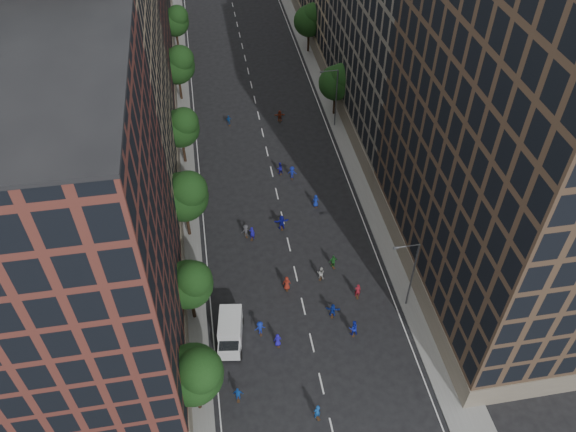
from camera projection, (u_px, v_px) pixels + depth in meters
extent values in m
plane|color=black|center=(267.00, 154.00, 77.23)|extent=(240.00, 240.00, 0.00)
cube|color=slate|center=(178.00, 130.00, 81.08)|extent=(4.00, 105.00, 0.15)
cube|color=slate|center=(340.00, 115.00, 83.98)|extent=(4.00, 105.00, 0.15)
cube|color=#582821|center=(75.00, 247.00, 43.87)|extent=(14.00, 22.00, 30.00)
cube|color=#998464|center=(93.00, 72.00, 59.64)|extent=(14.00, 26.00, 34.00)
cube|color=#582821|center=(112.00, 10.00, 78.14)|extent=(14.00, 20.00, 28.00)
cube|color=#483526|center=(516.00, 138.00, 49.26)|extent=(14.00, 30.00, 36.00)
cube|color=#676055|center=(408.00, 15.00, 71.00)|extent=(14.00, 28.00, 33.00)
cylinder|color=black|center=(198.00, 396.00, 48.79)|extent=(0.36, 0.36, 3.96)
sphere|color=black|center=(193.00, 374.00, 46.31)|extent=(5.20, 5.20, 5.20)
sphere|color=black|center=(199.00, 370.00, 45.12)|extent=(3.90, 3.90, 3.90)
cylinder|color=black|center=(193.00, 306.00, 56.03)|extent=(0.36, 0.36, 3.70)
sphere|color=black|center=(189.00, 284.00, 53.71)|extent=(4.80, 4.80, 4.80)
sphere|color=black|center=(194.00, 279.00, 52.61)|extent=(3.60, 3.60, 3.60)
cylinder|color=black|center=(188.00, 222.00, 64.42)|extent=(0.36, 0.36, 4.22)
sphere|color=black|center=(183.00, 197.00, 61.77)|extent=(5.60, 5.60, 5.60)
sphere|color=black|center=(188.00, 190.00, 60.49)|extent=(4.20, 4.20, 4.20)
cylinder|color=black|center=(184.00, 150.00, 74.54)|extent=(0.36, 0.36, 3.87)
sphere|color=black|center=(180.00, 128.00, 72.11)|extent=(5.00, 5.00, 5.00)
sphere|color=black|center=(184.00, 122.00, 70.97)|extent=(3.75, 3.75, 3.75)
cylinder|color=black|center=(180.00, 88.00, 85.91)|extent=(0.36, 0.36, 4.05)
sphere|color=black|center=(177.00, 66.00, 83.37)|extent=(5.40, 5.40, 5.40)
sphere|color=black|center=(180.00, 59.00, 82.13)|extent=(4.05, 4.05, 4.05)
cylinder|color=black|center=(178.00, 41.00, 97.42)|extent=(0.36, 0.36, 3.78)
sphere|color=black|center=(175.00, 22.00, 95.05)|extent=(4.80, 4.80, 4.80)
sphere|color=black|center=(177.00, 16.00, 93.96)|extent=(3.60, 3.60, 3.60)
cylinder|color=black|center=(334.00, 103.00, 83.00)|extent=(0.36, 0.36, 3.74)
sphere|color=black|center=(336.00, 83.00, 80.66)|extent=(5.00, 5.00, 5.00)
sphere|color=black|center=(341.00, 77.00, 79.52)|extent=(3.75, 3.75, 3.75)
cylinder|color=black|center=(308.00, 41.00, 97.21)|extent=(0.36, 0.36, 3.96)
sphere|color=black|center=(309.00, 21.00, 94.73)|extent=(5.20, 5.20, 5.20)
sphere|color=black|center=(314.00, 15.00, 93.54)|extent=(3.90, 3.90, 3.90)
cylinder|color=#595B60|center=(412.00, 276.00, 55.40)|extent=(0.18, 0.18, 9.00)
cylinder|color=#595B60|center=(407.00, 246.00, 52.16)|extent=(2.40, 0.12, 0.12)
cube|color=#595B60|center=(396.00, 248.00, 52.06)|extent=(0.50, 0.22, 0.15)
cylinder|color=#595B60|center=(336.00, 99.00, 78.98)|extent=(0.18, 0.18, 9.00)
cylinder|color=#595B60|center=(329.00, 71.00, 75.73)|extent=(2.40, 0.12, 0.12)
cube|color=#595B60|center=(321.00, 72.00, 75.63)|extent=(0.50, 0.22, 0.15)
cube|color=silver|center=(230.00, 327.00, 54.65)|extent=(2.70, 4.00, 2.27)
cube|color=silver|center=(229.00, 349.00, 53.29)|extent=(2.29, 1.94, 1.45)
cube|color=black|center=(229.00, 345.00, 52.83)|extent=(2.04, 1.61, 0.10)
cylinder|color=black|center=(219.00, 356.00, 53.53)|extent=(0.37, 0.82, 0.79)
cylinder|color=black|center=(241.00, 356.00, 53.56)|extent=(0.37, 0.82, 0.79)
cylinder|color=black|center=(222.00, 321.00, 56.45)|extent=(0.37, 0.82, 0.79)
cylinder|color=black|center=(242.00, 321.00, 56.48)|extent=(0.37, 0.82, 0.79)
imported|color=#1F15AF|center=(278.00, 340.00, 54.37)|extent=(0.81, 0.57, 1.57)
imported|color=#124494|center=(317.00, 412.00, 48.88)|extent=(0.79, 0.66, 1.85)
imported|color=#1523AF|center=(353.00, 328.00, 55.16)|extent=(0.95, 0.74, 1.94)
imported|color=navy|center=(260.00, 328.00, 55.31)|extent=(1.16, 0.76, 1.68)
imported|color=blue|center=(238.00, 394.00, 50.20)|extent=(1.02, 0.56, 1.65)
imported|color=navy|center=(333.00, 310.00, 56.90)|extent=(1.59, 0.91, 1.63)
imported|color=maroon|center=(287.00, 283.00, 59.38)|extent=(0.89, 0.62, 1.75)
imported|color=maroon|center=(358.00, 291.00, 58.61)|extent=(0.70, 0.48, 1.84)
imported|color=beige|center=(321.00, 273.00, 60.48)|extent=(0.97, 0.87, 1.64)
imported|color=#3D3D42|center=(246.00, 231.00, 65.13)|extent=(1.17, 0.80, 1.67)
imported|color=#206B26|center=(333.00, 262.00, 61.66)|extent=(1.04, 0.53, 1.71)
imported|color=#121493|center=(282.00, 222.00, 65.97)|extent=(1.80, 0.63, 1.93)
imported|color=navy|center=(316.00, 201.00, 68.89)|extent=(0.84, 0.57, 1.67)
imported|color=#1914A4|center=(252.00, 233.00, 64.76)|extent=(0.77, 0.65, 1.81)
imported|color=#141190|center=(280.00, 168.00, 73.51)|extent=(0.98, 0.86, 1.69)
imported|color=navy|center=(292.00, 173.00, 72.82)|extent=(1.27, 0.94, 1.76)
imported|color=#114392|center=(229.00, 121.00, 81.69)|extent=(0.97, 0.60, 1.55)
imported|color=maroon|center=(280.00, 116.00, 82.37)|extent=(1.61, 0.62, 1.70)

